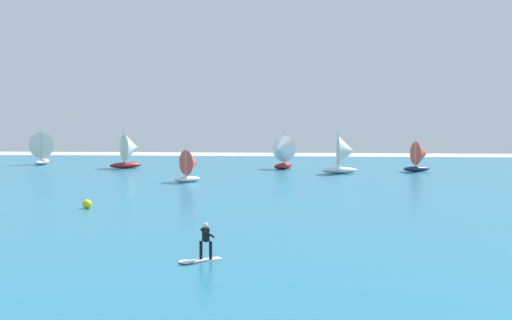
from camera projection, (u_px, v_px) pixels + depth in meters
The scene contains 9 objects.
ocean at pixel (290, 182), 58.59m from camera, with size 160.00×90.00×0.10m, color #236B89.
kitesurfer at pixel (202, 247), 24.79m from camera, with size 1.95×1.52×1.67m.
sailboat_mid_left at pixel (420, 156), 70.63m from camera, with size 3.70×3.26×4.16m.
sailboat_mid_right at pixel (191, 165), 58.26m from camera, with size 3.28×3.27×3.71m.
sailboat_anchored_offshore at pixel (43, 148), 83.06m from camera, with size 3.88×4.54×5.24m.
sailboat_near_shore at pixel (281, 152), 74.14m from camera, with size 3.96×4.44×4.96m.
sailboat_trailing at pixel (130, 151), 76.01m from camera, with size 4.64×4.38×5.17m.
sailboat_heeled_over at pixel (345, 154), 67.59m from camera, with size 4.36×3.70×5.08m.
marker_buoy at pixel (87, 204), 40.02m from camera, with size 0.65×0.65×0.65m, color yellow.
Camera 1 is at (1.30, -6.96, 6.14)m, focal length 39.65 mm.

